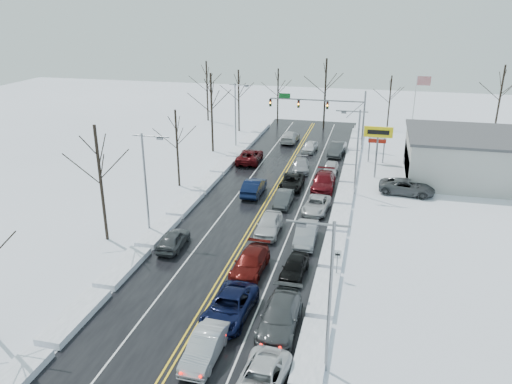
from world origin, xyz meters
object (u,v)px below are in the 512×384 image
(traffic_signal_mast, at_px, (327,108))
(dealership_building, at_px, (500,159))
(tires_plus_sign, at_px, (378,136))
(flagpole, at_px, (415,106))
(oncoming_car_0, at_px, (254,194))

(traffic_signal_mast, height_order, dealership_building, traffic_signal_mast)
(dealership_building, bearing_deg, tires_plus_sign, -171.53)
(traffic_signal_mast, bearing_deg, flagpole, 9.73)
(tires_plus_sign, xyz_separation_m, flagpole, (4.67, 14.01, 0.93))
(flagpole, distance_m, oncoming_car_0, 28.90)
(flagpole, height_order, oncoming_car_0, flagpole)
(tires_plus_sign, height_order, oncoming_car_0, tires_plus_sign)
(traffic_signal_mast, relative_size, dealership_building, 0.65)
(traffic_signal_mast, bearing_deg, dealership_building, -25.95)
(flagpole, relative_size, oncoming_car_0, 1.97)
(traffic_signal_mast, xyz_separation_m, oncoming_car_0, (-5.28, -20.60, -5.48))
(traffic_signal_mast, xyz_separation_m, dealership_building, (20.53, -9.99, -2.82))
(flagpole, bearing_deg, traffic_signal_mast, -170.27)
(tires_plus_sign, bearing_deg, dealership_building, 8.47)
(flagpole, xyz_separation_m, dealership_building, (8.80, -12.00, -3.27))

